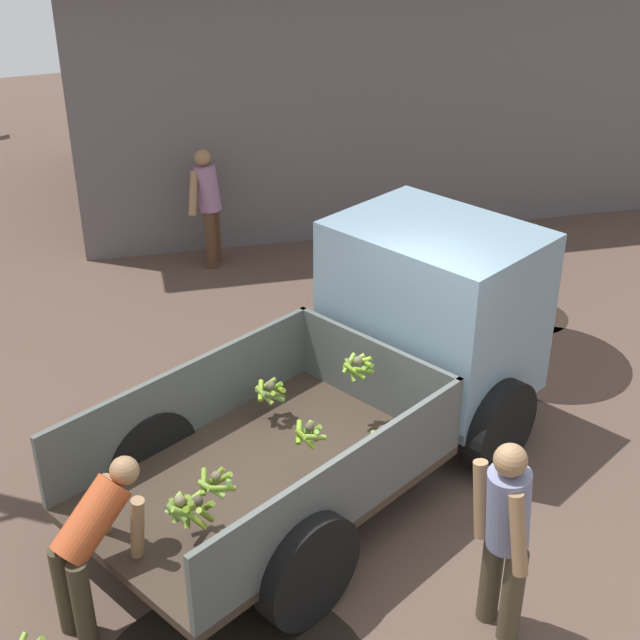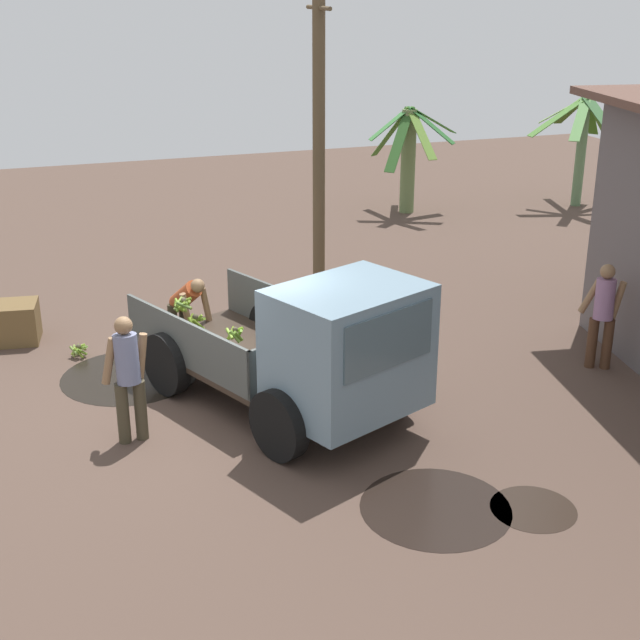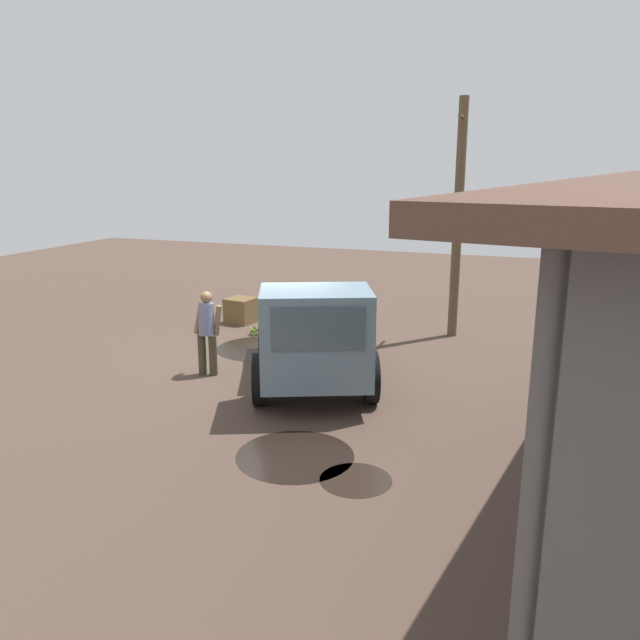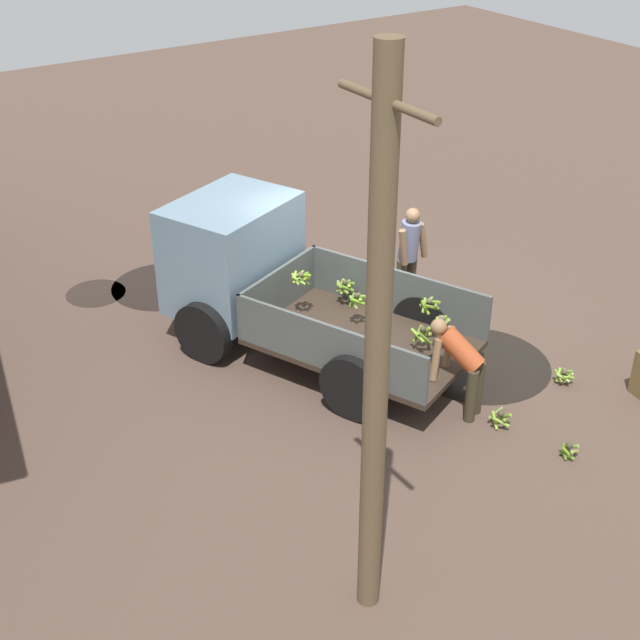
% 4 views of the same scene
% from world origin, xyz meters
% --- Properties ---
extents(ground, '(36.00, 36.00, 0.00)m').
position_xyz_m(ground, '(0.00, 0.00, 0.00)').
color(ground, '#4E3B31').
extents(mud_patch_0, '(1.68, 1.68, 0.01)m').
position_xyz_m(mud_patch_0, '(3.13, 1.73, 0.00)').
color(mud_patch_0, black).
rests_on(mud_patch_0, ground).
extents(mud_patch_1, '(1.99, 1.99, 0.01)m').
position_xyz_m(mud_patch_1, '(-1.47, -0.98, 0.00)').
color(mud_patch_1, black).
rests_on(mud_patch_1, ground).
extents(mud_patch_2, '(0.95, 0.95, 0.01)m').
position_xyz_m(mud_patch_2, '(3.50, 2.74, 0.00)').
color(mud_patch_2, black).
rests_on(mud_patch_2, ground).
extents(cargo_truck, '(4.68, 3.36, 2.02)m').
position_xyz_m(cargo_truck, '(0.90, 1.19, 1.05)').
color(cargo_truck, '#34281F').
rests_on(cargo_truck, ground).
extents(utility_pole, '(1.13, 0.22, 5.44)m').
position_xyz_m(utility_pole, '(-4.04, 2.84, 2.77)').
color(utility_pole, brown).
rests_on(utility_pole, ground).
extents(banana_palm_0, '(2.46, 2.24, 2.58)m').
position_xyz_m(banana_palm_0, '(-9.12, 6.91, 1.37)').
color(banana_palm_0, '#687D4B').
rests_on(banana_palm_0, ground).
extents(person_foreground_visitor, '(0.39, 0.62, 1.64)m').
position_xyz_m(person_foreground_visitor, '(0.45, -1.19, 0.91)').
color(person_foreground_visitor, '#403928').
rests_on(person_foreground_visitor, ground).
extents(person_worker_loading, '(0.74, 0.68, 1.27)m').
position_xyz_m(person_worker_loading, '(-2.13, 0.02, 0.75)').
color(person_worker_loading, '#362F1F').
rests_on(person_worker_loading, ground).
extents(person_bystander_near_shed, '(0.57, 0.57, 1.59)m').
position_xyz_m(person_bystander_near_shed, '(0.45, 5.71, 0.88)').
color(person_bystander_near_shed, '#492D1D').
rests_on(person_bystander_near_shed, ground).
extents(banana_bunch_on_ground_0, '(0.29, 0.30, 0.23)m').
position_xyz_m(banana_bunch_on_ground_0, '(-2.68, -0.22, 0.13)').
color(banana_bunch_on_ground_0, '#403A29').
rests_on(banana_bunch_on_ground_0, ground).
extents(banana_bunch_on_ground_1, '(0.23, 0.24, 0.22)m').
position_xyz_m(banana_bunch_on_ground_1, '(-3.59, -0.47, 0.12)').
color(banana_bunch_on_ground_1, '#403A29').
rests_on(banana_bunch_on_ground_1, ground).
extents(banana_bunch_on_ground_2, '(0.28, 0.28, 0.22)m').
position_xyz_m(banana_bunch_on_ground_2, '(-2.45, -1.61, 0.13)').
color(banana_bunch_on_ground_2, '#4E4632').
rests_on(banana_bunch_on_ground_2, ground).
extents(wooden_crate_0, '(0.77, 0.77, 0.64)m').
position_xyz_m(wooden_crate_0, '(-3.44, -2.47, 0.32)').
color(wooden_crate_0, brown).
rests_on(wooden_crate_0, ground).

